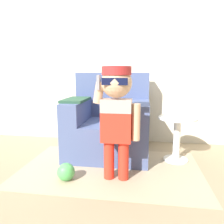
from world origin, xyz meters
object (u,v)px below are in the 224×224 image
person_child (117,106)px  armchair (109,124)px  toy_ball (66,172)px  side_table (177,135)px

person_child → armchair: bearing=104.6°
armchair → toy_ball: 0.89m
person_child → side_table: bearing=41.0°
armchair → toy_ball: size_ratio=6.00×
armchair → person_child: bearing=-75.4°
person_child → toy_ball: size_ratio=6.34×
person_child → toy_ball: person_child is taller
person_child → toy_ball: (-0.47, -0.10, -0.62)m
person_child → toy_ball: bearing=-167.9°
person_child → side_table: size_ratio=2.07×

